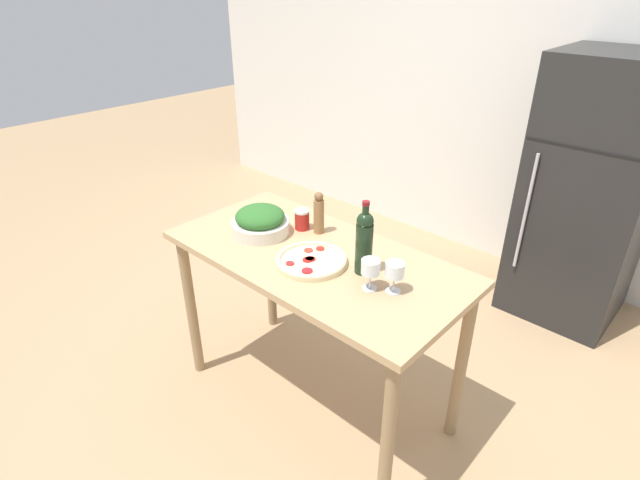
% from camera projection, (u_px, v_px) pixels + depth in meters
% --- Properties ---
extents(ground_plane, '(14.00, 14.00, 0.00)m').
position_uv_depth(ground_plane, '(316.00, 397.00, 2.72)').
color(ground_plane, tan).
extents(wall_back, '(6.40, 0.06, 2.60)m').
position_uv_depth(wall_back, '(523.00, 92.00, 3.50)').
color(wall_back, silver).
rests_on(wall_back, ground_plane).
extents(refrigerator, '(0.67, 0.68, 1.67)m').
position_uv_depth(refrigerator, '(588.00, 194.00, 3.08)').
color(refrigerator, black).
rests_on(refrigerator, ground_plane).
extents(prep_counter, '(1.43, 0.70, 0.90)m').
position_uv_depth(prep_counter, '(315.00, 277.00, 2.35)').
color(prep_counter, tan).
rests_on(prep_counter, ground_plane).
extents(wine_bottle, '(0.07, 0.07, 0.33)m').
position_uv_depth(wine_bottle, '(364.00, 241.00, 2.09)').
color(wine_bottle, black).
rests_on(wine_bottle, prep_counter).
extents(wine_glass_near, '(0.08, 0.08, 0.14)m').
position_uv_depth(wine_glass_near, '(371.00, 268.00, 2.00)').
color(wine_glass_near, silver).
rests_on(wine_glass_near, prep_counter).
extents(wine_glass_far, '(0.08, 0.08, 0.14)m').
position_uv_depth(wine_glass_far, '(395.00, 271.00, 1.98)').
color(wine_glass_far, silver).
rests_on(wine_glass_far, prep_counter).
extents(pepper_mill, '(0.05, 0.05, 0.21)m').
position_uv_depth(pepper_mill, '(319.00, 213.00, 2.44)').
color(pepper_mill, olive).
rests_on(pepper_mill, prep_counter).
extents(salad_bowl, '(0.29, 0.29, 0.14)m').
position_uv_depth(salad_bowl, '(260.00, 221.00, 2.45)').
color(salad_bowl, silver).
rests_on(salad_bowl, prep_counter).
extents(homemade_pizza, '(0.32, 0.32, 0.03)m').
position_uv_depth(homemade_pizza, '(311.00, 260.00, 2.21)').
color(homemade_pizza, beige).
rests_on(homemade_pizza, prep_counter).
extents(salt_canister, '(0.07, 0.07, 0.10)m').
position_uv_depth(salt_canister, '(302.00, 219.00, 2.49)').
color(salt_canister, '#B2231E').
rests_on(salt_canister, prep_counter).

